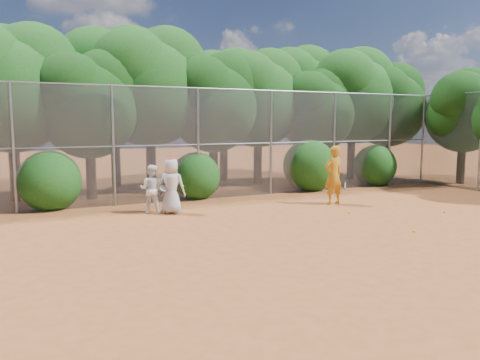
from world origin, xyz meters
TOP-DOWN VIEW (x-y plane):
  - ground at (0.00, 0.00)m, footprint 80.00×80.00m
  - fence_back at (-0.12, 6.00)m, footprint 20.05×0.09m
  - tree_1 at (-6.94, 8.54)m, footprint 4.64×4.03m
  - tree_2 at (-4.45, 7.83)m, footprint 3.99×3.47m
  - tree_3 at (-1.94, 8.84)m, footprint 4.89×4.26m
  - tree_4 at (0.55, 8.24)m, footprint 4.19×3.64m
  - tree_5 at (3.06, 9.04)m, footprint 4.51×3.92m
  - tree_6 at (5.55, 8.03)m, footprint 3.86×3.36m
  - tree_7 at (8.06, 8.64)m, footprint 4.77×4.14m
  - tree_8 at (10.05, 8.34)m, footprint 4.25×3.70m
  - tree_10 at (-2.93, 11.05)m, footprint 5.15×4.48m
  - tree_11 at (2.06, 10.64)m, footprint 4.64×4.03m
  - tree_12 at (6.56, 11.24)m, footprint 5.02×4.37m
  - tree_13 at (11.45, 5.03)m, footprint 3.86×3.36m
  - bush_0 at (-6.00, 6.30)m, footprint 2.00×2.00m
  - bush_1 at (-1.00, 6.30)m, footprint 1.80×1.80m
  - bush_2 at (4.00, 6.30)m, footprint 2.20×2.20m
  - bush_3 at (7.50, 6.30)m, footprint 1.90×1.90m
  - player_yellow at (2.80, 3.06)m, footprint 0.86×0.57m
  - player_teen at (-2.67, 3.88)m, footprint 0.99×0.93m
  - player_white at (-3.23, 4.15)m, footprint 0.93×0.87m
  - ball_0 at (2.26, 1.51)m, footprint 0.07×0.07m
  - ball_1 at (2.83, 3.40)m, footprint 0.07×0.07m
  - ball_2 at (2.13, -1.23)m, footprint 0.07×0.07m
  - ball_3 at (4.97, 0.28)m, footprint 0.07×0.07m
  - ball_4 at (3.04, 3.47)m, footprint 0.07×0.07m

SIDE VIEW (x-z plane):
  - ground at x=0.00m, z-range 0.00..0.00m
  - ball_0 at x=2.26m, z-range 0.00..0.07m
  - ball_1 at x=2.83m, z-range 0.00..0.07m
  - ball_2 at x=2.13m, z-range 0.00..0.07m
  - ball_3 at x=4.97m, z-range 0.00..0.07m
  - ball_4 at x=3.04m, z-range 0.00..0.07m
  - player_white at x=-3.23m, z-range 0.00..1.50m
  - player_teen at x=-2.67m, z-range -0.01..1.72m
  - bush_1 at x=-1.00m, z-range 0.00..1.80m
  - bush_3 at x=7.50m, z-range 0.00..1.90m
  - bush_0 at x=-6.00m, z-range 0.00..2.00m
  - player_yellow at x=2.80m, z-range 0.00..2.01m
  - bush_2 at x=4.00m, z-range 0.00..2.20m
  - fence_back at x=-0.12m, z-range 0.04..4.06m
  - tree_6 at x=5.55m, z-range 0.82..6.11m
  - tree_13 at x=11.45m, z-range 0.82..6.11m
  - tree_2 at x=-4.45m, z-range 0.85..6.32m
  - tree_4 at x=0.55m, z-range 0.89..6.62m
  - tree_8 at x=10.05m, z-range 0.91..6.73m
  - tree_5 at x=3.06m, z-range 0.96..7.13m
  - tree_1 at x=-6.94m, z-range 0.99..7.34m
  - tree_11 at x=2.06m, z-range 0.99..7.34m
  - tree_7 at x=8.06m, z-range 1.02..7.54m
  - tree_3 at x=-1.94m, z-range 1.04..7.75m
  - tree_12 at x=6.56m, z-range 1.07..7.95m
  - tree_10 at x=-2.93m, z-range 1.10..8.16m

